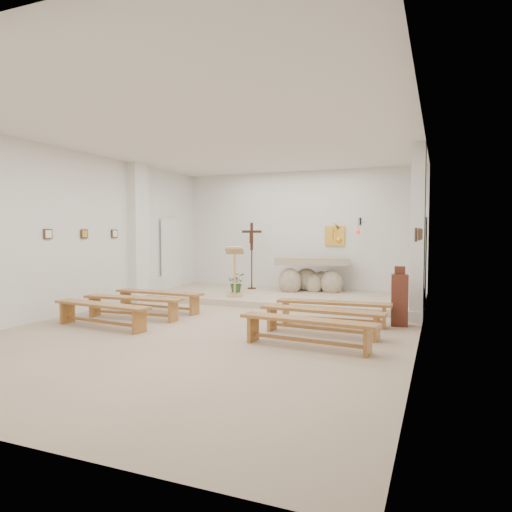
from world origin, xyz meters
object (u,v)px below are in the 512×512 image
at_px(altar, 311,277).
at_px(crucifix_stand, 252,251).
at_px(donation_pedestal, 399,299).
at_px(bench_left_second, 133,302).
at_px(bench_left_front, 159,296).
at_px(bench_left_third, 101,310).
at_px(bench_right_second, 322,316).
at_px(bench_right_third, 307,326).
at_px(bench_right_front, 333,307).
at_px(lectern, 235,272).

distance_m(altar, crucifix_stand, 1.84).
height_order(donation_pedestal, bench_left_second, donation_pedestal).
xyz_separation_m(bench_left_front, bench_left_second, (0.00, -0.92, 0.00)).
bearing_deg(bench_left_third, bench_left_second, 96.69).
height_order(donation_pedestal, bench_right_second, donation_pedestal).
bearing_deg(bench_right_second, donation_pedestal, 53.22).
bearing_deg(bench_right_third, bench_left_front, 160.33).
relative_size(altar, bench_right_front, 0.97).
bearing_deg(bench_left_front, bench_right_front, 2.55).
distance_m(donation_pedestal, bench_right_second, 1.78).
distance_m(donation_pedestal, bench_left_second, 5.23).
distance_m(bench_left_second, bench_left_third, 0.92).
relative_size(bench_left_second, bench_left_third, 1.00).
xyz_separation_m(donation_pedestal, bench_left_front, (-5.05, -0.44, -0.15)).
xyz_separation_m(donation_pedestal, bench_right_front, (-1.15, -0.44, -0.15)).
xyz_separation_m(lectern, bench_right_second, (2.91, -2.78, -0.43)).
distance_m(altar, bench_left_third, 5.93).
bearing_deg(bench_right_third, bench_left_second, 172.30).
bearing_deg(bench_left_second, altar, 57.63).
relative_size(crucifix_stand, bench_right_front, 0.87).
relative_size(donation_pedestal, bench_right_third, 0.52).
height_order(bench_right_second, bench_left_third, same).
bearing_deg(bench_left_second, lectern, 67.42).
xyz_separation_m(altar, bench_left_third, (-2.50, -5.37, -0.20)).
relative_size(donation_pedestal, bench_left_third, 0.52).
distance_m(bench_left_front, bench_left_third, 1.84).
relative_size(lectern, bench_right_third, 0.58).
relative_size(altar, bench_left_front, 0.97).
height_order(crucifix_stand, bench_right_second, crucifix_stand).
bearing_deg(bench_right_front, altar, 107.52).
bearing_deg(bench_left_third, lectern, 81.76).
bearing_deg(bench_left_front, donation_pedestal, 7.49).
distance_m(bench_left_front, bench_right_third, 4.31).
bearing_deg(bench_left_third, bench_right_second, 19.95).
relative_size(bench_right_front, bench_left_third, 1.00).
relative_size(donation_pedestal, bench_right_second, 0.52).
bearing_deg(lectern, donation_pedestal, -38.38).
xyz_separation_m(lectern, bench_left_second, (-0.98, -2.78, -0.43)).
xyz_separation_m(bench_right_front, bench_left_second, (-3.89, -0.92, 0.00)).
relative_size(crucifix_stand, bench_left_third, 0.87).
bearing_deg(altar, bench_left_second, -131.32).
height_order(bench_right_front, bench_left_second, same).
xyz_separation_m(altar, bench_right_third, (1.40, -5.37, -0.20)).
distance_m(lectern, donation_pedestal, 4.31).
bearing_deg(crucifix_stand, bench_left_second, -106.46).
bearing_deg(donation_pedestal, lectern, 153.19).
height_order(lectern, bench_right_third, lectern).
height_order(donation_pedestal, bench_right_third, donation_pedestal).
relative_size(altar, bench_left_third, 0.96).
bearing_deg(bench_left_second, bench_left_front, 86.95).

